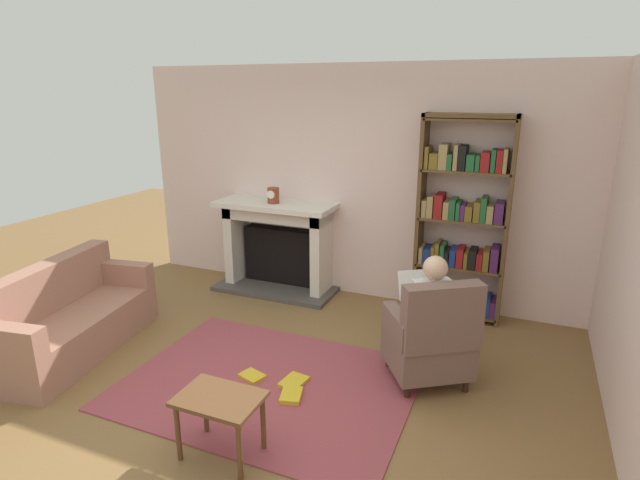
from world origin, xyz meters
The scene contains 12 objects.
ground centered at (0.00, 0.00, 0.00)m, with size 14.00×14.00×0.00m, color brown.
back_wall centered at (0.00, 2.55, 1.35)m, with size 5.60×0.10×2.70m, color beige.
side_wall_right centered at (2.65, 1.25, 1.35)m, with size 0.10×5.20×2.70m, color beige.
area_rug centered at (0.00, 0.30, 0.01)m, with size 2.40×1.80×0.01m, color #943F46.
fireplace centered at (-0.92, 2.30, 0.59)m, with size 1.50×0.64×1.12m.
mantel_clock centered at (-0.92, 2.20, 1.21)m, with size 0.14×0.14×0.19m.
bookshelf centered at (1.26, 2.33, 1.04)m, with size 0.94×0.32×2.19m.
armchair_reading centered at (1.25, 0.85, 0.42)m, with size 0.87×0.87×0.97m.
seated_reader centered at (1.19, 0.95, 0.62)m, with size 0.55×0.59×1.14m.
sofa_floral centered at (-2.02, 0.09, 0.32)m, with size 0.99×1.79×0.85m.
side_table centered at (0.12, -0.57, 0.38)m, with size 0.56×0.39×0.46m.
scattered_books centered at (0.10, 0.26, 0.03)m, with size 0.68×0.54×0.04m.
Camera 1 is at (1.85, -2.97, 2.41)m, focal length 28.12 mm.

